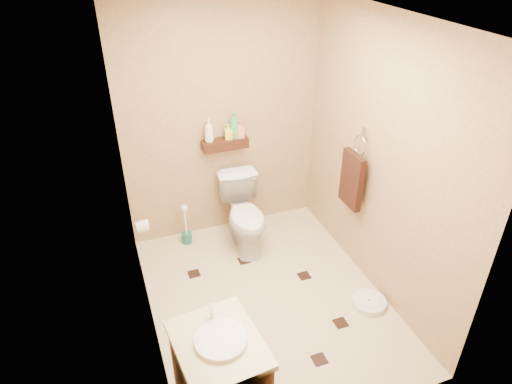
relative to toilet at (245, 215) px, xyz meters
name	(u,v)px	position (x,y,z in m)	size (l,w,h in m)	color
ground	(267,299)	(-0.09, -0.83, -0.37)	(2.50, 2.50, 0.00)	beige
wall_back	(222,124)	(-0.09, 0.42, 0.83)	(2.00, 0.04, 2.40)	tan
wall_front	(353,292)	(-0.09, -2.08, 0.83)	(2.00, 0.04, 2.40)	tan
wall_left	(136,209)	(-1.09, -0.83, 0.83)	(0.04, 2.50, 2.40)	tan
wall_right	(380,163)	(0.91, -0.83, 0.83)	(0.04, 2.50, 2.40)	tan
ceiling	(271,19)	(-0.09, -0.83, 2.03)	(2.00, 2.50, 0.02)	silver
wall_shelf	(225,144)	(-0.09, 0.34, 0.65)	(0.46, 0.14, 0.10)	#3C1C10
floor_accents	(272,300)	(-0.05, -0.86, -0.36)	(1.13, 1.44, 0.01)	black
toilet	(245,215)	(0.00, 0.00, 0.00)	(0.41, 0.72, 0.73)	white
vanity	(220,381)	(-0.79, -1.78, 0.02)	(0.57, 0.66, 0.87)	brown
bathroom_scale	(369,302)	(0.73, -1.22, -0.34)	(0.38, 0.38, 0.06)	white
toilet_brush	(186,229)	(-0.57, 0.24, -0.20)	(0.11, 0.11, 0.47)	#18605A
towel_ring	(352,177)	(0.83, -0.58, 0.58)	(0.12, 0.30, 0.76)	silver
toilet_paper	(142,226)	(-1.03, -0.18, 0.23)	(0.12, 0.11, 0.12)	white
bottle_a	(209,131)	(-0.24, 0.34, 0.82)	(0.09, 0.09, 0.23)	white
bottle_b	(228,131)	(-0.05, 0.34, 0.78)	(0.07, 0.07, 0.16)	yellow
bottle_c	(234,132)	(0.01, 0.34, 0.77)	(0.10, 0.10, 0.13)	red
bottle_d	(234,125)	(0.01, 0.34, 0.84)	(0.10, 0.10, 0.26)	green
bottle_e	(240,129)	(0.07, 0.34, 0.79)	(0.08, 0.08, 0.18)	#FF7E54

